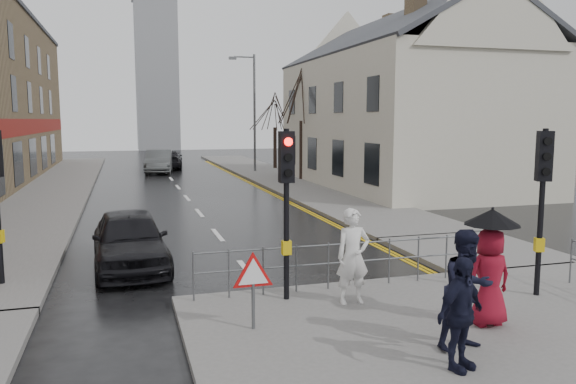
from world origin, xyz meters
TOP-DOWN VIEW (x-y plane):
  - ground at (0.00, 0.00)m, footprint 120.00×120.00m
  - near_pavement at (3.00, -3.50)m, footprint 10.00×9.00m
  - left_pavement at (-6.50, 23.00)m, footprint 4.00×44.00m
  - right_pavement at (6.50, 25.00)m, footprint 4.00×40.00m
  - pavement_bridge_right at (6.50, 3.00)m, footprint 4.00×4.20m
  - building_right_cream at (12.00, 18.00)m, footprint 9.00×16.40m
  - church_tower at (1.50, 62.00)m, footprint 5.00×5.00m
  - traffic_signal_near_left at (0.20, 0.20)m, footprint 0.28×0.27m
  - traffic_signal_near_right at (5.20, -1.00)m, footprint 0.34×0.33m
  - guard_railing_front at (1.95, 0.60)m, footprint 7.14×0.04m
  - warning_sign at (-0.80, -1.21)m, footprint 0.80×0.07m
  - street_lamp at (5.82, 28.00)m, footprint 1.83×0.25m
  - tree_near at (7.50, 22.00)m, footprint 2.40×2.40m
  - tree_far at (8.00, 30.00)m, footprint 2.40×2.40m
  - pedestrian_a at (1.37, -0.41)m, footprint 0.68×0.45m
  - pedestrian_b at (2.21, -2.96)m, footprint 1.01×0.83m
  - pedestrian_with_umbrella at (3.18, -2.17)m, footprint 0.96×0.96m
  - pedestrian_d at (1.68, -3.58)m, footprint 1.05×0.73m
  - car_parked at (-2.77, 4.00)m, footprint 1.95×4.42m
  - car_mid at (-0.46, 29.77)m, footprint 2.29×5.05m
  - car_far at (0.49, 33.09)m, footprint 2.44×4.99m

SIDE VIEW (x-z plane):
  - ground at x=0.00m, z-range 0.00..0.00m
  - near_pavement at x=3.00m, z-range 0.00..0.14m
  - left_pavement at x=-6.50m, z-range 0.00..0.14m
  - right_pavement at x=6.50m, z-range 0.00..0.14m
  - pavement_bridge_right at x=6.50m, z-range 0.00..0.14m
  - car_far at x=0.49m, z-range 0.00..1.40m
  - car_parked at x=-2.77m, z-range 0.00..1.48m
  - car_mid at x=-0.46m, z-range 0.00..1.61m
  - guard_railing_front at x=1.95m, z-range 0.36..1.36m
  - pedestrian_d at x=1.68m, z-range 0.14..1.79m
  - warning_sign at x=-0.80m, z-range 0.37..1.72m
  - pedestrian_a at x=1.37m, z-range 0.14..2.01m
  - pedestrian_b at x=2.21m, z-range 0.14..2.04m
  - pedestrian_with_umbrella at x=3.18m, z-range 0.23..2.29m
  - traffic_signal_near_left at x=0.20m, z-range 0.76..4.16m
  - traffic_signal_near_right at x=5.20m, z-range 0.76..4.16m
  - tree_far at x=8.00m, z-range 1.60..7.24m
  - street_lamp at x=5.82m, z-range 0.71..8.71m
  - building_right_cream at x=12.00m, z-range -0.27..9.83m
  - tree_near at x=7.50m, z-range 1.85..8.43m
  - church_tower at x=1.50m, z-range 0.00..18.00m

